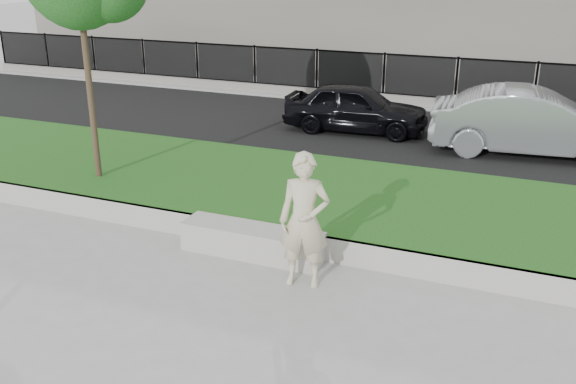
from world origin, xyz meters
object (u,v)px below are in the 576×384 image
at_px(stone_bench, 252,241).
at_px(car_dark, 356,108).
at_px(man, 304,221).
at_px(car_silver, 533,122).
at_px(book, 308,233).

bearing_deg(stone_bench, car_dark, 95.00).
bearing_deg(man, stone_bench, 141.18).
bearing_deg(stone_bench, car_silver, 63.08).
relative_size(book, car_silver, 0.05).
distance_m(man, car_dark, 8.38).
xyz_separation_m(stone_bench, car_dark, (-0.67, 7.64, 0.44)).
relative_size(stone_bench, car_dark, 0.61).
xyz_separation_m(stone_bench, book, (0.87, 0.12, 0.24)).
relative_size(book, car_dark, 0.06).
xyz_separation_m(man, book, (-0.20, 0.67, -0.49)).
xyz_separation_m(man, car_dark, (-1.74, 8.19, -0.29)).
bearing_deg(car_silver, book, 151.62).
height_order(book, car_dark, car_dark).
bearing_deg(book, car_dark, 65.55).
bearing_deg(man, book, 94.94).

